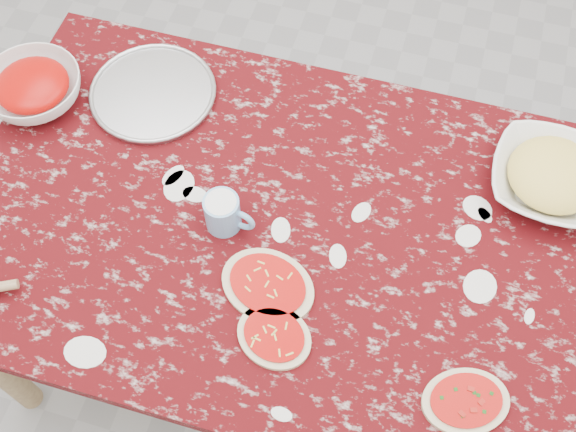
{
  "coord_description": "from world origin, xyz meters",
  "views": [
    {
      "loc": [
        0.22,
        -0.77,
        2.21
      ],
      "look_at": [
        0.0,
        0.0,
        0.8
      ],
      "focal_mm": 43.83,
      "sensor_mm": 36.0,
      "label": 1
    }
  ],
  "objects_px": {
    "cheese_bowl": "(551,179)",
    "flour_mug": "(224,213)",
    "worktable": "(288,243)",
    "pizza_tray": "(153,94)",
    "sauce_bowl": "(34,89)"
  },
  "relations": [
    {
      "from": "pizza_tray",
      "to": "sauce_bowl",
      "type": "relative_size",
      "value": 1.28
    },
    {
      "from": "cheese_bowl",
      "to": "pizza_tray",
      "type": "bearing_deg",
      "value": 179.8
    },
    {
      "from": "worktable",
      "to": "flour_mug",
      "type": "distance_m",
      "value": 0.2
    },
    {
      "from": "cheese_bowl",
      "to": "flour_mug",
      "type": "height_order",
      "value": "flour_mug"
    },
    {
      "from": "flour_mug",
      "to": "pizza_tray",
      "type": "bearing_deg",
      "value": 134.18
    },
    {
      "from": "pizza_tray",
      "to": "cheese_bowl",
      "type": "relative_size",
      "value": 1.12
    },
    {
      "from": "pizza_tray",
      "to": "flour_mug",
      "type": "distance_m",
      "value": 0.44
    },
    {
      "from": "worktable",
      "to": "sauce_bowl",
      "type": "distance_m",
      "value": 0.77
    },
    {
      "from": "sauce_bowl",
      "to": "cheese_bowl",
      "type": "xyz_separation_m",
      "value": [
        1.32,
        0.09,
        -0.0
      ]
    },
    {
      "from": "sauce_bowl",
      "to": "worktable",
      "type": "bearing_deg",
      "value": -14.23
    },
    {
      "from": "sauce_bowl",
      "to": "cheese_bowl",
      "type": "relative_size",
      "value": 0.87
    },
    {
      "from": "sauce_bowl",
      "to": "cheese_bowl",
      "type": "bearing_deg",
      "value": 4.02
    },
    {
      "from": "sauce_bowl",
      "to": "flour_mug",
      "type": "relative_size",
      "value": 2.02
    },
    {
      "from": "worktable",
      "to": "flour_mug",
      "type": "bearing_deg",
      "value": -166.96
    },
    {
      "from": "pizza_tray",
      "to": "sauce_bowl",
      "type": "xyz_separation_m",
      "value": [
        -0.29,
        -0.1,
        0.03
      ]
    }
  ]
}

